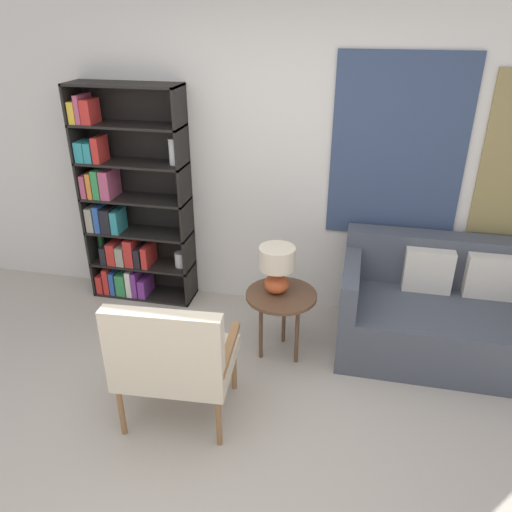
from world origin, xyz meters
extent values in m
plane|color=#B2A899|center=(0.00, 0.00, 0.00)|extent=(14.00, 14.00, 0.00)
cube|color=silver|center=(0.00, 2.03, 1.35)|extent=(6.40, 0.06, 2.70)
cube|color=#334260|center=(0.98, 1.99, 1.45)|extent=(0.99, 0.02, 1.40)
cube|color=black|center=(-1.58, 1.85, 0.94)|extent=(0.02, 0.30, 1.89)
cube|color=black|center=(-0.68, 1.85, 0.94)|extent=(0.02, 0.30, 1.89)
cube|color=black|center=(-1.13, 1.85, 1.88)|extent=(0.92, 0.30, 0.02)
cube|color=black|center=(-1.13, 1.85, 0.01)|extent=(0.92, 0.30, 0.02)
cube|color=black|center=(-1.13, 2.00, 0.94)|extent=(0.92, 0.01, 1.89)
cube|color=black|center=(-1.13, 1.85, 0.32)|extent=(0.92, 0.30, 0.02)
cube|color=red|center=(-1.53, 1.83, 0.11)|extent=(0.06, 0.25, 0.17)
cube|color=red|center=(-1.46, 1.80, 0.14)|extent=(0.05, 0.18, 0.25)
cube|color=#2D56A8|center=(-1.41, 1.82, 0.13)|extent=(0.05, 0.22, 0.22)
cube|color=#338C4C|center=(-1.32, 1.79, 0.12)|extent=(0.09, 0.17, 0.21)
cube|color=silver|center=(-1.24, 1.83, 0.14)|extent=(0.05, 0.23, 0.25)
cube|color=#7A338C|center=(-1.19, 1.83, 0.14)|extent=(0.05, 0.23, 0.24)
cube|color=#7A338C|center=(-1.12, 1.83, 0.11)|extent=(0.07, 0.23, 0.17)
cube|color=black|center=(-1.13, 1.85, 0.63)|extent=(0.92, 0.30, 0.02)
cylinder|color=#194723|center=(-1.52, 1.85, 0.45)|extent=(0.06, 0.06, 0.25)
cube|color=black|center=(-1.45, 1.80, 0.41)|extent=(0.05, 0.17, 0.16)
cube|color=red|center=(-1.38, 1.80, 0.43)|extent=(0.08, 0.18, 0.20)
cube|color=gray|center=(-1.29, 1.79, 0.42)|extent=(0.07, 0.17, 0.18)
cube|color=red|center=(-1.20, 1.84, 0.46)|extent=(0.08, 0.25, 0.25)
cube|color=black|center=(-1.13, 1.82, 0.42)|extent=(0.05, 0.22, 0.18)
cube|color=red|center=(-1.06, 1.83, 0.43)|extent=(0.05, 0.24, 0.20)
cylinder|color=white|center=(-0.77, 1.85, 0.40)|extent=(0.10, 0.10, 0.14)
cube|color=black|center=(-1.13, 1.85, 0.94)|extent=(0.92, 0.30, 0.02)
cube|color=gray|center=(-1.53, 1.82, 0.75)|extent=(0.07, 0.21, 0.22)
cube|color=#2D56A8|center=(-1.46, 1.82, 0.76)|extent=(0.05, 0.23, 0.24)
cube|color=black|center=(-1.38, 1.81, 0.75)|extent=(0.09, 0.20, 0.21)
cube|color=teal|center=(-1.30, 1.81, 0.74)|extent=(0.06, 0.20, 0.20)
cube|color=black|center=(-1.13, 1.85, 1.25)|extent=(0.92, 0.30, 0.02)
cube|color=#B24C6B|center=(-1.54, 1.82, 1.05)|extent=(0.05, 0.22, 0.20)
cube|color=orange|center=(-1.48, 1.82, 1.06)|extent=(0.04, 0.22, 0.22)
cube|color=#338C4C|center=(-1.42, 1.83, 1.08)|extent=(0.06, 0.24, 0.25)
cube|color=#B24C6B|center=(-1.34, 1.83, 1.08)|extent=(0.08, 0.24, 0.24)
cube|color=black|center=(-1.13, 1.85, 1.57)|extent=(0.92, 0.30, 0.02)
cube|color=teal|center=(-1.53, 1.80, 1.35)|extent=(0.08, 0.17, 0.17)
cube|color=teal|center=(-1.45, 1.80, 1.35)|extent=(0.06, 0.18, 0.16)
cube|color=red|center=(-1.38, 1.80, 1.37)|extent=(0.06, 0.19, 0.21)
cylinder|color=white|center=(-0.75, 1.85, 1.37)|extent=(0.08, 0.08, 0.21)
cube|color=gold|center=(-1.54, 1.80, 1.66)|extent=(0.06, 0.19, 0.17)
cube|color=#B24C6B|center=(-1.48, 1.82, 1.69)|extent=(0.04, 0.22, 0.22)
cube|color=red|center=(-1.42, 1.80, 1.67)|extent=(0.08, 0.18, 0.19)
cylinder|color=olive|center=(0.00, 0.77, 0.18)|extent=(0.04, 0.04, 0.35)
cylinder|color=olive|center=(-0.61, 0.73, 0.18)|extent=(0.04, 0.04, 0.35)
cylinder|color=olive|center=(0.04, 0.26, 0.18)|extent=(0.04, 0.04, 0.35)
cylinder|color=olive|center=(-0.57, 0.22, 0.18)|extent=(0.04, 0.04, 0.35)
cube|color=beige|center=(-0.29, 0.49, 0.39)|extent=(0.73, 0.64, 0.08)
cube|color=beige|center=(-0.27, 0.25, 0.68)|extent=(0.70, 0.15, 0.48)
cube|color=olive|center=(0.04, 0.52, 0.53)|extent=(0.09, 0.53, 0.04)
cube|color=olive|center=(-0.61, 0.47, 0.53)|extent=(0.09, 0.53, 0.04)
cube|color=#474C56|center=(1.53, 1.51, 0.22)|extent=(1.71, 0.88, 0.43)
cube|color=#474C56|center=(1.53, 1.85, 0.64)|extent=(1.71, 0.20, 0.41)
cube|color=#474C56|center=(0.73, 1.51, 0.57)|extent=(0.12, 0.88, 0.29)
cube|color=beige|center=(1.30, 1.70, 0.60)|extent=(0.36, 0.12, 0.34)
cube|color=beige|center=(1.75, 1.70, 0.60)|extent=(0.36, 0.12, 0.34)
cylinder|color=brown|center=(0.24, 1.23, 0.52)|extent=(0.52, 0.52, 0.02)
cylinder|color=brown|center=(0.24, 1.39, 0.25)|extent=(0.03, 0.03, 0.51)
cylinder|color=brown|center=(0.11, 1.15, 0.25)|extent=(0.03, 0.03, 0.51)
cylinder|color=brown|center=(0.38, 1.15, 0.25)|extent=(0.03, 0.03, 0.51)
ellipsoid|color=#C65128|center=(0.20, 1.25, 0.60)|extent=(0.18, 0.18, 0.14)
cylinder|color=tan|center=(0.20, 1.25, 0.70)|extent=(0.02, 0.02, 0.06)
cylinder|color=beige|center=(0.20, 1.25, 0.81)|extent=(0.26, 0.26, 0.16)
camera|label=1|loc=(0.73, -1.87, 2.41)|focal=35.00mm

